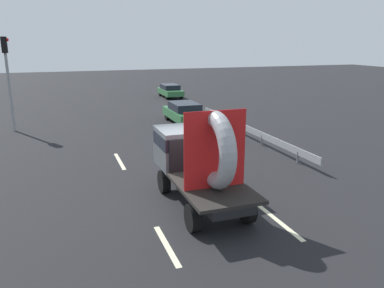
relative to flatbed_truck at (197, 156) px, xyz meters
The scene contains 10 objects.
ground_plane 1.64m from the flatbed_truck, 139.19° to the left, with size 120.00×120.00×0.00m, color black.
flatbed_truck is the anchor object (origin of this frame).
distant_sedan 12.62m from the flatbed_truck, 73.64° to the left, with size 1.79×4.17×1.36m.
traffic_light 15.06m from the flatbed_truck, 116.84° to the left, with size 0.42×0.36×5.45m.
guardrail 9.06m from the flatbed_truck, 51.77° to the left, with size 0.10×12.72×0.71m.
lane_dash_left_near 3.48m from the flatbed_truck, 124.69° to the right, with size 2.22×0.16×0.01m, color beige.
lane_dash_left_far 5.72m from the flatbed_truck, 108.78° to the left, with size 2.51×0.16×0.01m, color beige.
lane_dash_right_near 3.33m from the flatbed_truck, 52.90° to the right, with size 2.50×0.16×0.01m, color beige.
lane_dash_right_far 6.20m from the flatbed_truck, 72.83° to the left, with size 2.85×0.16×0.01m, color beige.
oncoming_car 24.54m from the flatbed_truck, 75.83° to the left, with size 1.60×3.74×1.22m.
Camera 1 is at (-3.81, -11.69, 5.24)m, focal length 36.01 mm.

